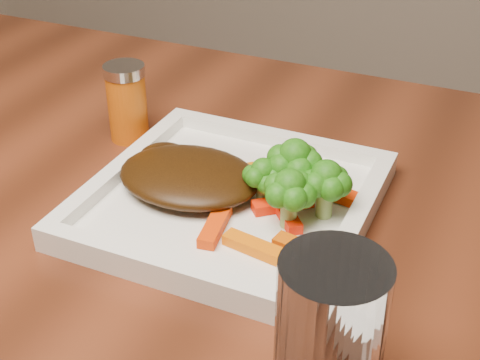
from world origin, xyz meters
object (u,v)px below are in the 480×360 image
at_px(steak, 189,176).
at_px(drinking_glass, 329,336).
at_px(spice_shaker, 127,103).
at_px(plate, 231,204).

xyz_separation_m(steak, drinking_glass, (0.20, -0.19, 0.03)).
bearing_deg(spice_shaker, steak, -34.67).
bearing_deg(steak, spice_shaker, 145.33).
height_order(plate, steak, steak).
bearing_deg(drinking_glass, plate, 130.28).
relative_size(plate, drinking_glass, 2.25).
relative_size(steak, drinking_glass, 1.23).
distance_m(plate, spice_shaker, 0.20).
distance_m(spice_shaker, drinking_glass, 0.43).
distance_m(plate, steak, 0.05).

